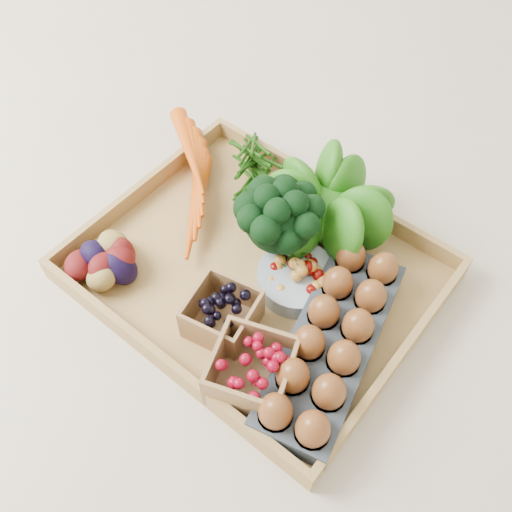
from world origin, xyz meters
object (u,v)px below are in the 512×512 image
Objects in this scene: cherry_bowl at (297,279)px; egg_carton at (331,345)px; tray at (256,274)px; broccoli at (279,233)px.

cherry_bowl is 0.13m from egg_carton.
tray is 3.76× the size of broccoli.
tray is 0.08m from broccoli.
broccoli reaches higher than egg_carton.
tray is at bearing 153.75° from egg_carton.
egg_carton is at bearing -30.13° from cherry_bowl.
egg_carton is at bearing -29.02° from broccoli.
broccoli is at bearing 83.60° from tray.
egg_carton reaches higher than cherry_bowl.
egg_carton reaches higher than tray.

